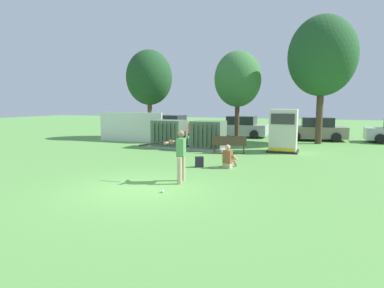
{
  "coord_description": "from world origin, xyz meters",
  "views": [
    {
      "loc": [
        5.02,
        -8.48,
        2.63
      ],
      "look_at": [
        0.33,
        3.5,
        1.0
      ],
      "focal_mm": 30.38,
      "sensor_mm": 36.0,
      "label": 1
    }
  ],
  "objects_px": {
    "transformer_mid_west": "(208,136)",
    "parked_car_right_of_center": "(315,130)",
    "park_bench": "(229,143)",
    "parked_car_leftmost": "(170,125)",
    "generator_enclosure": "(283,131)",
    "batter": "(180,153)",
    "backpack": "(199,162)",
    "sports_ball": "(162,191)",
    "parked_car_left_of_center": "(240,127)",
    "transformer_west": "(169,134)",
    "seated_spectator": "(229,158)"
  },
  "relations": [
    {
      "from": "parked_car_leftmost",
      "to": "parked_car_right_of_center",
      "type": "xyz_separation_m",
      "value": [
        11.49,
        -0.32,
        0.0
      ]
    },
    {
      "from": "transformer_mid_west",
      "to": "generator_enclosure",
      "type": "height_order",
      "value": "generator_enclosure"
    },
    {
      "from": "parked_car_right_of_center",
      "to": "parked_car_leftmost",
      "type": "bearing_deg",
      "value": 178.39
    },
    {
      "from": "generator_enclosure",
      "to": "parked_car_left_of_center",
      "type": "bearing_deg",
      "value": 119.82
    },
    {
      "from": "park_bench",
      "to": "sports_ball",
      "type": "bearing_deg",
      "value": -89.13
    },
    {
      "from": "backpack",
      "to": "generator_enclosure",
      "type": "bearing_deg",
      "value": 63.73
    },
    {
      "from": "park_bench",
      "to": "batter",
      "type": "bearing_deg",
      "value": -89.27
    },
    {
      "from": "batter",
      "to": "parked_car_right_of_center",
      "type": "xyz_separation_m",
      "value": [
        4.04,
        14.82,
        -0.22
      ]
    },
    {
      "from": "park_bench",
      "to": "transformer_mid_west",
      "type": "bearing_deg",
      "value": 146.12
    },
    {
      "from": "generator_enclosure",
      "to": "batter",
      "type": "height_order",
      "value": "generator_enclosure"
    },
    {
      "from": "transformer_mid_west",
      "to": "parked_car_leftmost",
      "type": "distance_m",
      "value": 9.49
    },
    {
      "from": "transformer_mid_west",
      "to": "transformer_west",
      "type": "bearing_deg",
      "value": 179.05
    },
    {
      "from": "transformer_west",
      "to": "sports_ball",
      "type": "relative_size",
      "value": 23.33
    },
    {
      "from": "transformer_west",
      "to": "backpack",
      "type": "bearing_deg",
      "value": -53.51
    },
    {
      "from": "batter",
      "to": "generator_enclosure",
      "type": "bearing_deg",
      "value": 73.21
    },
    {
      "from": "seated_spectator",
      "to": "park_bench",
      "type": "bearing_deg",
      "value": 104.75
    },
    {
      "from": "park_bench",
      "to": "parked_car_right_of_center",
      "type": "distance_m",
      "value": 9.12
    },
    {
      "from": "backpack",
      "to": "parked_car_right_of_center",
      "type": "relative_size",
      "value": 0.1
    },
    {
      "from": "transformer_mid_west",
      "to": "park_bench",
      "type": "xyz_separation_m",
      "value": [
        1.49,
        -1.0,
        -0.25
      ]
    },
    {
      "from": "generator_enclosure",
      "to": "backpack",
      "type": "xyz_separation_m",
      "value": [
        -2.77,
        -5.61,
        -0.92
      ]
    },
    {
      "from": "transformer_west",
      "to": "parked_car_left_of_center",
      "type": "distance_m",
      "value": 7.84
    },
    {
      "from": "transformer_mid_west",
      "to": "parked_car_left_of_center",
      "type": "distance_m",
      "value": 7.44
    },
    {
      "from": "transformer_west",
      "to": "batter",
      "type": "relative_size",
      "value": 1.21
    },
    {
      "from": "transformer_mid_west",
      "to": "park_bench",
      "type": "height_order",
      "value": "transformer_mid_west"
    },
    {
      "from": "transformer_mid_west",
      "to": "parked_car_left_of_center",
      "type": "relative_size",
      "value": 0.5
    },
    {
      "from": "backpack",
      "to": "parked_car_left_of_center",
      "type": "distance_m",
      "value": 12.54
    },
    {
      "from": "batter",
      "to": "parked_car_right_of_center",
      "type": "relative_size",
      "value": 0.4
    },
    {
      "from": "park_bench",
      "to": "parked_car_leftmost",
      "type": "bearing_deg",
      "value": 131.07
    },
    {
      "from": "generator_enclosure",
      "to": "parked_car_left_of_center",
      "type": "distance_m",
      "value": 7.93
    },
    {
      "from": "parked_car_right_of_center",
      "to": "transformer_west",
      "type": "bearing_deg",
      "value": -138.72
    },
    {
      "from": "backpack",
      "to": "parked_car_leftmost",
      "type": "xyz_separation_m",
      "value": [
        -7.18,
        12.49,
        0.54
      ]
    },
    {
      "from": "transformer_west",
      "to": "parked_car_right_of_center",
      "type": "distance_m",
      "value": 10.74
    },
    {
      "from": "parked_car_left_of_center",
      "to": "transformer_mid_west",
      "type": "bearing_deg",
      "value": -91.02
    },
    {
      "from": "transformer_mid_west",
      "to": "parked_car_left_of_center",
      "type": "xyz_separation_m",
      "value": [
        0.13,
        7.44,
        -0.04
      ]
    },
    {
      "from": "parked_car_leftmost",
      "to": "parked_car_left_of_center",
      "type": "xyz_separation_m",
      "value": [
        6.01,
        -0.01,
        0.0
      ]
    },
    {
      "from": "park_bench",
      "to": "transformer_west",
      "type": "bearing_deg",
      "value": 165.22
    },
    {
      "from": "generator_enclosure",
      "to": "seated_spectator",
      "type": "relative_size",
      "value": 2.39
    },
    {
      "from": "parked_car_right_of_center",
      "to": "backpack",
      "type": "bearing_deg",
      "value": -109.54
    },
    {
      "from": "transformer_mid_west",
      "to": "parked_car_right_of_center",
      "type": "xyz_separation_m",
      "value": [
        5.62,
        7.13,
        -0.04
      ]
    },
    {
      "from": "backpack",
      "to": "seated_spectator",
      "type": "bearing_deg",
      "value": 17.24
    },
    {
      "from": "sports_ball",
      "to": "parked_car_leftmost",
      "type": "distance_m",
      "value": 18.13
    },
    {
      "from": "generator_enclosure",
      "to": "sports_ball",
      "type": "xyz_separation_m",
      "value": [
        -2.46,
        -9.62,
        -1.09
      ]
    },
    {
      "from": "transformer_west",
      "to": "parked_car_leftmost",
      "type": "relative_size",
      "value": 0.48
    },
    {
      "from": "generator_enclosure",
      "to": "parked_car_leftmost",
      "type": "xyz_separation_m",
      "value": [
        -9.94,
        6.88,
        -0.38
      ]
    },
    {
      "from": "sports_ball",
      "to": "backpack",
      "type": "xyz_separation_m",
      "value": [
        -0.31,
        4.01,
        0.17
      ]
    },
    {
      "from": "seated_spectator",
      "to": "backpack",
      "type": "bearing_deg",
      "value": -162.76
    },
    {
      "from": "parked_car_leftmost",
      "to": "batter",
      "type": "bearing_deg",
      "value": -63.81
    },
    {
      "from": "transformer_mid_west",
      "to": "seated_spectator",
      "type": "bearing_deg",
      "value": -62.28
    },
    {
      "from": "sports_ball",
      "to": "batter",
      "type": "bearing_deg",
      "value": 91.53
    },
    {
      "from": "park_bench",
      "to": "backpack",
      "type": "relative_size",
      "value": 4.19
    }
  ]
}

